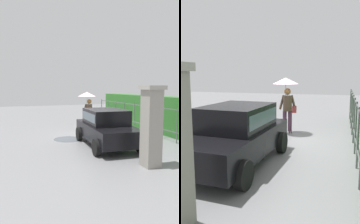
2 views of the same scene
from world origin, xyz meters
TOP-DOWN VIEW (x-y plane):
  - ground_plane at (0.00, 0.00)m, footprint 40.00×40.00m
  - car at (2.08, -0.47)m, footprint 3.83×2.06m
  - pedestrian at (-1.52, 0.03)m, footprint 0.99×0.99m
  - gate_pillar at (4.87, -0.26)m, footprint 0.60×0.60m
  - fence_section at (-0.09, 2.47)m, footprint 10.48×0.05m
  - hedge_row at (-0.09, 3.47)m, footprint 11.43×0.90m
  - puddle_near at (0.42, -1.64)m, footprint 1.31×1.31m

SIDE VIEW (x-z plane):
  - ground_plane at x=0.00m, z-range 0.00..0.00m
  - puddle_near at x=0.42m, z-range 0.00..0.00m
  - car at x=2.08m, z-range 0.06..1.54m
  - fence_section at x=-0.09m, z-range 0.07..1.57m
  - hedge_row at x=-0.09m, z-range 0.00..1.90m
  - gate_pillar at x=4.87m, z-range 0.03..2.45m
  - pedestrian at x=-1.52m, z-range 0.54..2.65m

